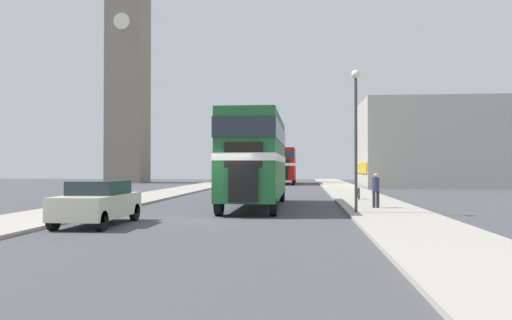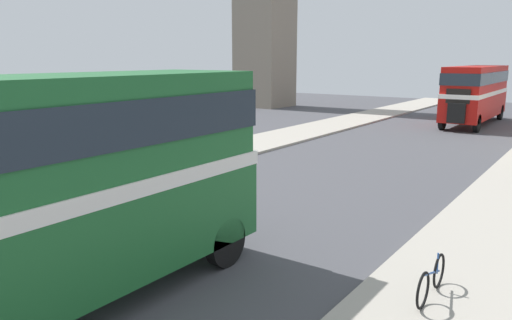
% 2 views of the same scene
% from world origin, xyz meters
% --- Properties ---
extents(double_decker_bus, '(2.50, 10.64, 4.37)m').
position_xyz_m(double_decker_bus, '(0.89, 5.78, 2.61)').
color(double_decker_bus, '#1E602D').
rests_on(double_decker_bus, ground_plane).
extents(bus_distant, '(2.44, 10.27, 4.07)m').
position_xyz_m(bus_distant, '(1.07, 39.39, 2.44)').
color(bus_distant, '#B2140F').
rests_on(bus_distant, ground_plane).
extents(bicycle_on_pavement, '(0.05, 1.76, 0.78)m').
position_xyz_m(bicycle_on_pavement, '(6.34, 10.85, 0.48)').
color(bicycle_on_pavement, black).
rests_on(bicycle_on_pavement, sidewalk_right).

